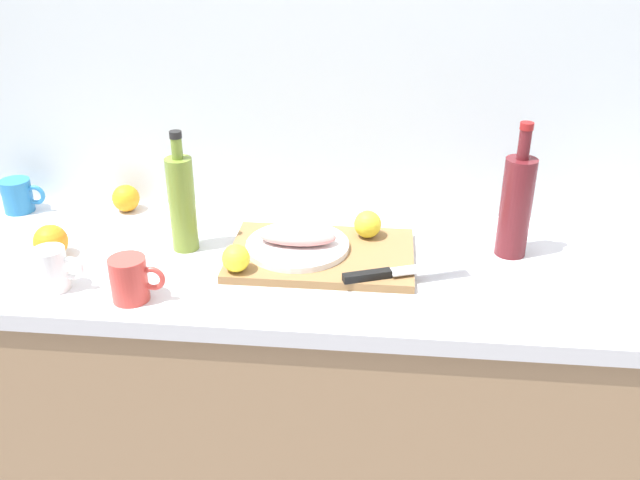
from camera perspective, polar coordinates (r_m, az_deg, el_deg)
back_wall at (r=1.84m, az=1.10°, el=12.83°), size 3.20×0.05×2.50m
kitchen_counter at (r=1.92m, az=0.06°, el=-13.60°), size 2.00×0.60×0.90m
cutting_board at (r=1.67m, az=-0.00°, el=-1.23°), size 0.44×0.29×0.02m
white_plate at (r=1.67m, az=-1.85°, el=-0.48°), size 0.25×0.25×0.01m
fish_fillet at (r=1.66m, az=-1.86°, el=0.30°), size 0.19×0.08×0.04m
chef_knife at (r=1.56m, az=5.72°, el=-2.67°), size 0.28×0.13×0.02m
lemon_0 at (r=1.72m, az=3.91°, el=1.30°), size 0.07×0.07×0.07m
lemon_1 at (r=1.58m, az=-6.88°, el=-1.48°), size 0.06×0.06×0.06m
olive_oil_bottle at (r=1.70m, az=-11.20°, el=3.07°), size 0.06×0.06×0.30m
wine_bottle at (r=1.70m, az=15.70°, el=2.80°), size 0.07×0.07×0.33m
coffee_mug_0 at (r=1.54m, az=-15.22°, el=-3.11°), size 0.12×0.08×0.10m
coffee_mug_1 at (r=2.07m, az=-23.40°, el=3.34°), size 0.12×0.08×0.09m
coffee_mug_2 at (r=1.64m, az=-20.97°, el=-2.22°), size 0.11×0.07×0.10m
orange_0 at (r=1.78m, az=-21.12°, el=-0.10°), size 0.08×0.08×0.08m
orange_1 at (r=1.98m, az=-15.56°, el=3.31°), size 0.07×0.07×0.07m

